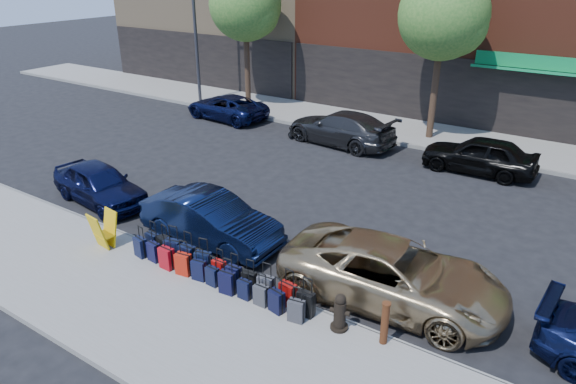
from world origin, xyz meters
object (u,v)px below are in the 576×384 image
Objects in this scene: display_rack at (104,230)px; bollard at (385,322)px; car_near_0 at (100,184)px; car_near_1 at (211,219)px; fire_hydrant at (340,313)px; car_far_1 at (340,128)px; tree_center at (446,18)px; suitcase_front_5 at (219,270)px; tree_left at (247,7)px; car_far_2 at (479,155)px; car_far_0 at (226,107)px; streetlight at (197,20)px; car_near_2 at (393,273)px.

bollard is at bearing 11.16° from display_rack.
car_near_0 is 4.95m from car_near_1.
car_near_1 is at bearing 152.46° from fire_hydrant.
car_near_0 reaches higher than display_rack.
car_far_1 is at bearing 121.93° from bollard.
car_near_1 is 0.85× the size of car_far_1.
suitcase_front_5 is (-0.67, -14.29, -4.99)m from tree_center.
car_near_0 is at bearing 150.94° from display_rack.
tree_center is at bearing 136.08° from car_far_1.
tree_left reaches higher than display_rack.
car_near_0 is 0.92× the size of car_near_1.
car_near_0 is at bearing -119.61° from tree_center.
car_far_2 is at bearing -27.37° from car_near_1.
car_near_1 is 11.09m from car_far_2.
car_near_0 is (3.26, -12.75, -4.73)m from tree_left.
tree_left is at bearing 135.16° from bollard.
tree_left is 5.38m from car_far_0.
fire_hydrant is at bearing 52.02° from car_far_0.
suitcase_front_5 is 2.27m from car_near_1.
car_near_1 reaches higher than car_near_0.
fire_hydrant is at bearing 34.28° from car_far_1.
display_rack is 0.24× the size of car_near_1.
fire_hydrant is (16.24, -13.63, -4.10)m from streetlight.
car_far_0 is at bearing 49.24° from car_near_2.
car_far_0 is 6.87m from car_far_1.
suitcase_front_5 is 0.17× the size of car_far_1.
streetlight is 22.28m from bollard.
suitcase_front_5 is 4.32m from car_near_2.
car_far_0 is at bearing 139.93° from bollard.
tree_left is 8.13× the size of fire_hydrant.
tree_left is 1.81× the size of car_near_0.
tree_center is at bearing 104.98° from bollard.
fire_hydrant is 0.22× the size of car_near_0.
tree_center is 16.16m from display_rack.
tree_left is at bearing 126.23° from suitcase_front_5.
fire_hydrant is 1.02m from bollard.
bollard is 18.29m from car_far_0.
tree_center is 1.81× the size of car_near_0.
tree_left reaches higher than car_far_0.
streetlight is at bearing -177.02° from tree_center.
tree_center reaches higher than car_far_2.
car_far_1 is (-2.66, 11.52, 0.33)m from suitcase_front_5.
suitcase_front_5 is at bearing -133.89° from car_near_1.
suitcase_front_5 is 0.21× the size of car_near_0.
car_far_0 is (-5.75, 12.35, -0.03)m from display_rack.
streetlight is 14.12m from car_near_0.
car_far_2 is at bearing 95.38° from car_far_1.
display_rack is 12.08m from car_far_1.
car_near_1 reaches higher than suitcase_front_5.
display_rack is at bearing -106.72° from tree_center.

